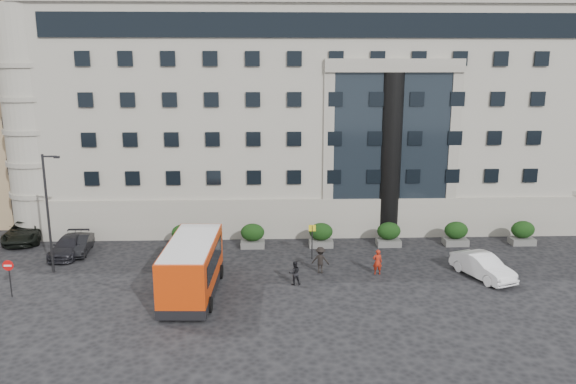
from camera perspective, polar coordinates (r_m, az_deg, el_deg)
name	(u,v)px	position (r m, az deg, el deg)	size (l,w,h in m)	color
ground	(230,287)	(35.74, -5.88, -9.59)	(120.00, 120.00, 0.00)	black
civic_building	(304,112)	(55.25, 1.68, 8.11)	(44.00, 24.00, 18.00)	#A59F91
entrance_column	(390,157)	(44.85, 10.32, 3.56)	(1.80, 1.80, 13.00)	black
apartment_far	(27,86)	(76.85, -24.95, 9.78)	(13.00, 13.00, 22.00)	brown
hedge_a	(184,236)	(43.16, -10.56, -4.43)	(1.80, 1.26, 1.84)	#555452
hedge_b	(253,235)	(42.70, -3.62, -4.42)	(1.80, 1.26, 1.84)	#555452
hedge_c	(321,235)	(42.86, 3.37, -4.35)	(1.80, 1.26, 1.84)	#555452
hedge_d	(389,234)	(43.65, 10.20, -4.22)	(1.80, 1.26, 1.84)	#555452
hedge_e	(456,233)	(45.03, 16.69, -4.04)	(1.80, 1.26, 1.84)	#555452
hedge_f	(523,233)	(46.95, 22.73, -3.82)	(1.80, 1.26, 1.84)	#555452
street_lamp	(48,209)	(39.80, -23.16, -1.61)	(1.16, 0.18, 8.00)	#262628
bus_stop_sign	(312,236)	(39.88, 2.47, -4.46)	(0.50, 0.08, 2.52)	#262628
no_entry_sign	(9,271)	(37.41, -26.50, -7.19)	(0.64, 0.16, 2.32)	#262628
minibus	(192,266)	(34.38, -9.72, -7.37)	(3.24, 8.07, 3.32)	red
red_truck	(62,211)	(50.66, -21.97, -1.84)	(2.94, 5.76, 3.02)	maroon
parked_car_b	(80,244)	(44.18, -20.41, -5.01)	(1.38, 3.96, 1.30)	black
parked_car_c	(69,246)	(43.99, -21.36, -5.13)	(1.90, 4.68, 1.36)	black
parked_car_d	(26,231)	(48.85, -25.05, -3.58)	(2.62, 5.69, 1.58)	black
white_taxi	(483,266)	(38.88, 19.17, -7.14)	(1.65, 4.74, 1.56)	white
pedestrian_a	(377,262)	(37.78, 9.07, -7.03)	(0.62, 0.41, 1.71)	#A72210
pedestrian_b	(295,273)	(35.68, 0.67, -8.22)	(0.75, 0.58, 1.54)	black
pedestrian_c	(320,260)	(37.60, 3.32, -6.91)	(1.16, 0.67, 1.80)	black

